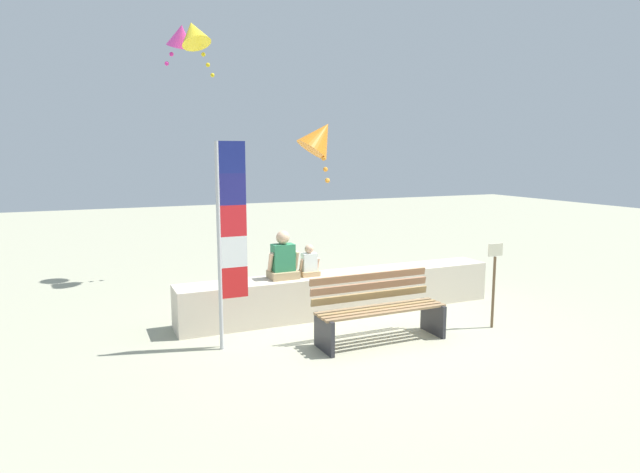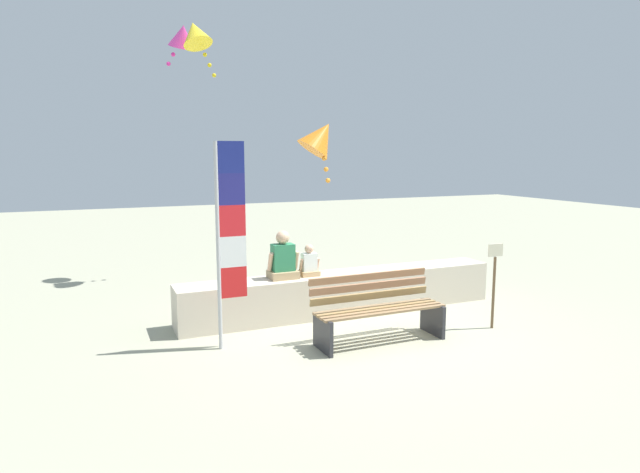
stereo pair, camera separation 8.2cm
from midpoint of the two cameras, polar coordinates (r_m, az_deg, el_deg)
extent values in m
plane|color=#A8A78C|center=(7.94, 4.81, -9.57)|extent=(40.00, 40.00, 0.00)
cube|color=beige|center=(8.57, 2.09, -5.93)|extent=(5.19, 0.60, 0.64)
cube|color=#977550|center=(7.10, 6.88, -8.00)|extent=(1.79, 0.08, 0.03)
cube|color=#A27B52|center=(7.20, 6.41, -7.77)|extent=(1.79, 0.08, 0.03)
cube|color=#A47F4E|center=(7.29, 5.96, -7.55)|extent=(1.79, 0.08, 0.03)
cube|color=#947753|center=(7.38, 5.51, -7.33)|extent=(1.79, 0.08, 0.03)
cube|color=#A38452|center=(7.44, 5.12, -6.24)|extent=(1.79, 0.06, 0.10)
cube|color=#A27354|center=(7.43, 5.04, -5.23)|extent=(1.79, 0.06, 0.10)
cube|color=#A37451|center=(7.42, 4.97, -4.22)|extent=(1.79, 0.06, 0.10)
cube|color=#2D2D33|center=(6.94, 0.09, -10.29)|extent=(0.05, 0.53, 0.45)
cube|color=#2D2D33|center=(7.75, 11.55, -8.43)|extent=(0.05, 0.53, 0.45)
cube|color=tan|center=(8.13, -4.20, -4.03)|extent=(0.42, 0.35, 0.12)
cube|color=#2D8054|center=(8.07, -4.22, -2.23)|extent=(0.33, 0.21, 0.40)
cylinder|color=#D7AE8A|center=(8.00, -5.54, -2.70)|extent=(0.07, 0.16, 0.29)
cylinder|color=#D7AE8A|center=(8.13, -2.83, -2.48)|extent=(0.07, 0.16, 0.29)
sphere|color=#D7AE8A|center=(8.02, -4.25, -0.10)|extent=(0.20, 0.20, 0.20)
cube|color=tan|center=(8.28, -1.44, -3.90)|extent=(0.29, 0.23, 0.08)
cube|color=white|center=(8.24, -1.44, -2.71)|extent=(0.22, 0.14, 0.27)
cylinder|color=#DAA989|center=(8.19, -2.29, -3.02)|extent=(0.05, 0.11, 0.20)
cylinder|color=#DAA989|center=(8.29, -0.53, -2.87)|extent=(0.05, 0.11, 0.20)
sphere|color=#DAA989|center=(8.20, -1.45, -1.31)|extent=(0.14, 0.14, 0.14)
cylinder|color=#B7B7BC|center=(6.86, -10.94, -1.20)|extent=(0.05, 0.05, 2.64)
cube|color=red|center=(7.00, -9.29, -4.82)|extent=(0.33, 0.02, 0.40)
cube|color=white|center=(6.92, -9.37, -1.63)|extent=(0.33, 0.02, 0.40)
cube|color=red|center=(6.86, -9.45, 1.63)|extent=(0.33, 0.02, 0.40)
cube|color=navy|center=(6.82, -9.54, 4.94)|extent=(0.33, 0.02, 0.40)
cube|color=navy|center=(6.81, -9.62, 8.26)|extent=(0.33, 0.02, 0.40)
cone|color=#DB3D9E|center=(11.30, -14.73, 19.83)|extent=(0.64, 0.72, 0.55)
sphere|color=#EA2C99|center=(11.23, -15.18, 18.95)|extent=(0.08, 0.08, 0.08)
sphere|color=#EA2C99|center=(11.16, -15.64, 18.06)|extent=(0.08, 0.08, 0.08)
sphere|color=#EA2C99|center=(11.09, -16.10, 17.16)|extent=(0.08, 0.08, 0.08)
cone|color=yellow|center=(11.00, -13.42, 20.19)|extent=(0.78, 0.84, 0.62)
sphere|color=yellow|center=(11.02, -12.93, 19.23)|extent=(0.08, 0.08, 0.08)
sphere|color=yellow|center=(11.05, -12.45, 18.27)|extent=(0.08, 0.08, 0.08)
sphere|color=yellow|center=(11.08, -11.98, 17.32)|extent=(0.08, 0.08, 0.08)
sphere|color=yellow|center=(11.11, -11.51, 16.37)|extent=(0.08, 0.08, 0.08)
cone|color=orange|center=(9.32, -0.27, 10.48)|extent=(0.85, 0.68, 0.78)
sphere|color=orange|center=(9.22, -0.08, 9.38)|extent=(0.08, 0.08, 0.08)
sphere|color=orange|center=(9.12, 0.12, 8.26)|extent=(0.08, 0.08, 0.08)
sphere|color=orange|center=(9.03, 0.32, 7.11)|extent=(0.08, 0.08, 0.08)
sphere|color=orange|center=(8.95, 0.53, 5.94)|extent=(0.08, 0.08, 0.08)
cylinder|color=brown|center=(8.15, 17.57, -5.65)|extent=(0.04, 0.04, 1.04)
cube|color=beige|center=(8.02, 17.77, -1.35)|extent=(0.24, 0.03, 0.18)
camera|label=1|loc=(0.04, -90.29, -0.04)|focal=30.28mm
camera|label=2|loc=(0.04, 89.71, 0.04)|focal=30.28mm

